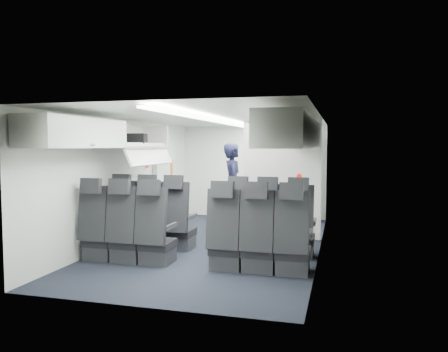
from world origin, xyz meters
The scene contains 13 objects.
cabin_shell centered at (0.00, 0.00, 1.12)m, with size 3.41×6.01×2.16m.
seat_row_front centered at (0.00, -0.53, 0.40)m, with size 3.33×0.56×1.24m.
seat_row_mid centered at (0.00, -1.43, 0.40)m, with size 3.33×0.56×1.24m.
overhead_bin_left_rear centered at (-1.40, -2.00, 1.86)m, with size 0.53×1.80×0.40m.
overhead_bin_left_front_open centered at (-1.44, -0.25, 1.74)m, with size 0.64×1.70×0.72m.
overhead_bin_right_rear centered at (1.40, -2.00, 1.86)m, with size 0.53×1.80×0.40m.
overhead_bin_right_front centered at (1.40, -0.25, 1.86)m, with size 0.53×1.70×0.40m.
bulkhead_partition centered at (0.98, 0.80, 1.08)m, with size 1.40×0.15×2.13m.
galley_unit centered at (0.95, 2.72, 0.95)m, with size 0.85×0.52×1.90m.
boarding_door centered at (-1.64, 1.55, 0.95)m, with size 0.12×1.27×1.86m.
flight_attendant centered at (-0.09, 1.45, 0.87)m, with size 0.64×0.42×1.74m, color black.
carry_on_bag centered at (-1.44, -0.23, 1.77)m, with size 0.43×0.30×0.26m, color black.
papers centered at (0.10, 1.40, 1.09)m, with size 0.20×0.02×0.14m, color white.
Camera 1 is at (2.01, -7.09, 1.69)m, focal length 35.00 mm.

